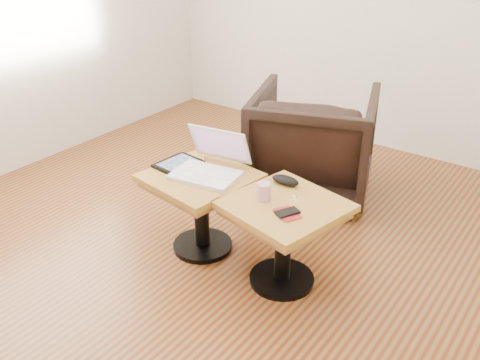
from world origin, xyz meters
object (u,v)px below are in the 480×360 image
Objects in this scene: side_table_right at (284,224)px; armchair at (313,142)px; striped_cup at (264,192)px; side_table_left at (201,194)px; laptop at (210,165)px.

armchair is at bearing 123.79° from side_table_right.
side_table_right is 0.20m from striped_cup.
armchair is (0.16, 1.00, 0.01)m from side_table_left.
striped_cup is 0.11× the size of armchair.
striped_cup is (0.44, -0.02, 0.17)m from side_table_left.
striped_cup is at bearing -20.10° from laptop.
laptop is (-0.52, 0.05, 0.17)m from side_table_right.
striped_cup reaches higher than side_table_left.
side_table_right is 1.57× the size of laptop.
laptop is 4.50× the size of striped_cup.
side_table_right is at bearing 15.74° from striped_cup.
side_table_left is 6.70× the size of striped_cup.
laptop is (0.03, 0.05, 0.17)m from side_table_left.
striped_cup is (-0.11, -0.03, 0.17)m from side_table_right.
laptop is at bearing -172.79° from side_table_right.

